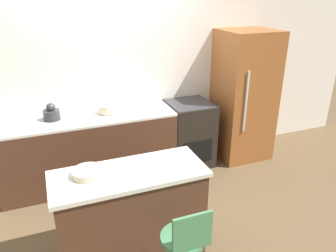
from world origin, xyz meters
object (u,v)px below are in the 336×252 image
object	(u,v)px
mixing_bowl	(108,108)
kettle	(51,113)
refrigerator	(244,96)
oven_range	(189,133)

from	to	relation	value
mixing_bowl	kettle	bearing A→B (deg)	180.00
kettle	mixing_bowl	xyz separation A→B (m)	(0.68, 0.00, -0.03)
refrigerator	kettle	xyz separation A→B (m)	(-2.62, 0.09, 0.07)
oven_range	refrigerator	xyz separation A→B (m)	(0.83, -0.04, 0.47)
oven_range	mixing_bowl	bearing A→B (deg)	177.52
oven_range	refrigerator	bearing A→B (deg)	-2.75
oven_range	mixing_bowl	size ratio (longest dim) A/B	3.61
kettle	mixing_bowl	bearing A→B (deg)	0.00
refrigerator	mixing_bowl	world-z (taller)	refrigerator
kettle	mixing_bowl	distance (m)	0.68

